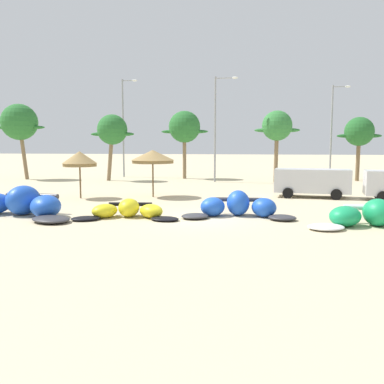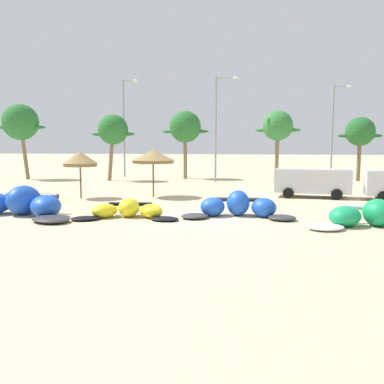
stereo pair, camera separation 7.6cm
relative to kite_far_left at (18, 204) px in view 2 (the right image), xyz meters
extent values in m
plane|color=beige|center=(8.64, 0.61, -0.55)|extent=(260.00, 260.00, 0.00)
ellipsoid|color=blue|center=(0.05, 0.37, 0.17)|extent=(1.66, 2.11, 1.43)
ellipsoid|color=blue|center=(1.54, -0.22, -0.02)|extent=(2.13, 2.36, 1.06)
ellipsoid|color=#333338|center=(2.38, -1.38, -0.40)|extent=(2.37, 2.15, 0.29)
cylinder|color=#333338|center=(0.14, 1.04, 0.30)|extent=(2.98, 0.67, 0.27)
cube|color=#333338|center=(0.03, 0.18, 0.17)|extent=(1.17, 0.84, 0.04)
ellipsoid|color=black|center=(3.69, -0.66, -0.46)|extent=(1.64, 1.49, 0.17)
ellipsoid|color=yellow|center=(4.29, 0.15, -0.22)|extent=(1.50, 1.64, 0.64)
ellipsoid|color=yellow|center=(5.34, 0.56, -0.11)|extent=(1.15, 1.45, 0.87)
ellipsoid|color=yellow|center=(6.46, 0.43, -0.22)|extent=(1.63, 1.65, 0.64)
ellipsoid|color=black|center=(7.24, -0.20, -0.46)|extent=(1.52, 1.26, 0.17)
cylinder|color=black|center=(5.28, 1.03, -0.02)|extent=(2.11, 0.46, 0.19)
cube|color=black|center=(5.36, 0.43, -0.11)|extent=(0.82, 0.57, 0.04)
ellipsoid|color=#333338|center=(8.52, 0.49, -0.42)|extent=(1.60, 1.51, 0.24)
ellipsoid|color=blue|center=(9.26, 1.34, -0.09)|extent=(1.61, 1.66, 0.91)
ellipsoid|color=blue|center=(10.45, 1.70, 0.06)|extent=(1.16, 1.33, 1.22)
ellipsoid|color=blue|center=(11.68, 1.46, -0.09)|extent=(1.65, 1.68, 0.91)
ellipsoid|color=#333338|center=(12.50, 0.69, -0.42)|extent=(1.54, 1.43, 0.24)
cylinder|color=#333338|center=(10.43, 2.15, 0.17)|extent=(2.34, 0.33, 0.21)
cube|color=#333338|center=(10.46, 1.58, 0.06)|extent=(0.87, 0.50, 0.04)
ellipsoid|color=white|center=(14.10, -1.22, -0.43)|extent=(1.81, 1.64, 0.23)
ellipsoid|color=#199E5B|center=(15.01, -0.34, -0.12)|extent=(1.89, 1.95, 0.85)
ellipsoid|color=#199E5B|center=(16.39, -0.04, 0.03)|extent=(1.29, 1.54, 1.15)
cylinder|color=white|center=(16.41, 0.48, 0.15)|extent=(2.63, 0.33, 0.24)
cube|color=white|center=(16.39, -0.19, 0.03)|extent=(0.97, 0.57, 0.04)
cylinder|color=brown|center=(0.21, 6.79, 0.57)|extent=(0.10, 0.10, 2.23)
cone|color=#9E7F4C|center=(0.21, 6.79, 2.07)|extent=(2.21, 2.21, 0.78)
cylinder|color=olive|center=(0.21, 6.79, 1.58)|extent=(2.10, 2.10, 0.20)
cylinder|color=brown|center=(4.63, 8.16, 0.65)|extent=(0.10, 0.10, 2.40)
cone|color=#9E7F4C|center=(4.63, 8.16, 2.19)|extent=(2.83, 2.83, 0.67)
cylinder|color=olive|center=(4.63, 8.16, 1.75)|extent=(2.69, 2.69, 0.20)
cylinder|color=black|center=(18.71, 7.56, -0.21)|extent=(0.71, 0.33, 0.68)
cylinder|color=black|center=(18.98, 9.58, -0.21)|extent=(0.71, 0.33, 0.68)
cube|color=silver|center=(14.88, 9.57, 0.54)|extent=(4.92, 2.53, 1.50)
cube|color=black|center=(13.59, 9.72, 0.81)|extent=(1.40, 2.07, 0.56)
cylinder|color=black|center=(13.31, 8.76, -0.21)|extent=(0.70, 0.32, 0.68)
cylinder|color=black|center=(13.54, 10.73, -0.21)|extent=(0.70, 0.32, 0.68)
cylinder|color=black|center=(16.22, 8.41, -0.21)|extent=(0.70, 0.32, 0.68)
cylinder|color=black|center=(16.45, 10.38, -0.21)|extent=(0.70, 0.32, 0.68)
cylinder|color=#7F6647|center=(-11.43, 20.08, 2.26)|extent=(0.92, 0.36, 5.62)
sphere|color=#286B2D|center=(-11.72, 20.08, 5.06)|extent=(3.53, 3.53, 3.53)
ellipsoid|color=#286B2D|center=(-13.13, 20.08, 4.53)|extent=(2.47, 0.50, 0.36)
ellipsoid|color=#286B2D|center=(-10.31, 20.08, 4.53)|extent=(2.47, 0.50, 0.36)
cylinder|color=#7F6647|center=(-2.43, 19.90, 1.86)|extent=(0.82, 0.36, 4.83)
sphere|color=#286B2D|center=(-2.20, 19.90, 4.28)|extent=(2.84, 2.84, 2.84)
ellipsoid|color=#286B2D|center=(-3.34, 19.90, 3.85)|extent=(1.99, 0.50, 0.36)
ellipsoid|color=#286B2D|center=(-1.06, 19.90, 3.85)|extent=(1.99, 0.50, 0.36)
cylinder|color=#7F6647|center=(4.12, 23.29, 2.04)|extent=(0.38, 0.36, 5.18)
sphere|color=#286B2D|center=(4.13, 23.29, 4.63)|extent=(3.16, 3.16, 3.16)
ellipsoid|color=#286B2D|center=(2.87, 23.29, 4.16)|extent=(2.21, 0.50, 0.36)
ellipsoid|color=#286B2D|center=(5.39, 23.29, 4.16)|extent=(2.21, 0.50, 0.36)
cylinder|color=#7F6647|center=(13.04, 20.54, 2.01)|extent=(0.42, 0.36, 5.11)
sphere|color=#337A38|center=(13.07, 20.54, 4.56)|extent=(2.71, 2.71, 2.71)
ellipsoid|color=#337A38|center=(11.99, 20.54, 4.16)|extent=(1.90, 0.50, 0.36)
ellipsoid|color=#337A38|center=(14.16, 20.54, 4.16)|extent=(1.90, 0.50, 0.36)
cylinder|color=brown|center=(20.73, 23.09, 1.77)|extent=(0.38, 0.36, 4.63)
sphere|color=#236028|center=(20.74, 23.09, 4.09)|extent=(2.71, 2.71, 2.71)
ellipsoid|color=#236028|center=(19.66, 23.09, 3.68)|extent=(1.89, 0.50, 0.36)
ellipsoid|color=#236028|center=(21.82, 23.09, 3.68)|extent=(1.89, 0.50, 0.36)
cylinder|color=gray|center=(-2.65, 24.59, 4.54)|extent=(0.18, 0.18, 10.17)
cylinder|color=gray|center=(-1.99, 24.59, 9.48)|extent=(1.33, 0.10, 0.10)
ellipsoid|color=silver|center=(-1.32, 24.59, 9.48)|extent=(0.56, 0.24, 0.20)
cylinder|color=gray|center=(7.50, 20.01, 4.20)|extent=(0.18, 0.18, 9.50)
cylinder|color=gray|center=(8.38, 20.01, 8.80)|extent=(1.76, 0.10, 0.10)
ellipsoid|color=silver|center=(9.26, 20.01, 8.80)|extent=(0.56, 0.24, 0.20)
cylinder|color=gray|center=(18.58, 25.27, 4.06)|extent=(0.18, 0.18, 9.21)
cylinder|color=gray|center=(19.28, 25.27, 8.52)|extent=(1.40, 0.10, 0.10)
ellipsoid|color=silver|center=(19.98, 25.27, 8.52)|extent=(0.56, 0.24, 0.20)
camera|label=1|loc=(11.30, -18.52, 2.86)|focal=39.41mm
camera|label=2|loc=(11.38, -18.51, 2.86)|focal=39.41mm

